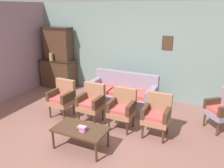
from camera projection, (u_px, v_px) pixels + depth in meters
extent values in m
plane|color=#84564C|center=(92.00, 137.00, 4.58)|extent=(7.68, 7.68, 0.00)
cube|color=gray|center=(135.00, 51.00, 6.40)|extent=(6.40, 0.06, 2.70)
cube|color=#472D1E|center=(167.00, 43.00, 5.90)|extent=(0.28, 0.02, 0.36)
cube|color=#472D1E|center=(59.00, 74.00, 7.36)|extent=(1.10, 0.52, 0.90)
cube|color=black|center=(58.00, 60.00, 7.21)|extent=(1.16, 0.55, 0.03)
cube|color=#472D1E|center=(58.00, 45.00, 7.12)|extent=(0.90, 0.36, 0.95)
cube|color=black|center=(57.00, 28.00, 6.95)|extent=(0.99, 0.38, 0.08)
cylinder|color=tan|center=(51.00, 57.00, 7.05)|extent=(0.12, 0.12, 0.24)
cube|color=gray|center=(121.00, 100.00, 5.89)|extent=(1.79, 0.81, 0.42)
cube|color=gray|center=(126.00, 81.00, 6.02)|extent=(1.79, 0.17, 0.48)
cube|color=gray|center=(152.00, 93.00, 5.46)|extent=(0.16, 0.80, 0.24)
cube|color=gray|center=(94.00, 84.00, 6.11)|extent=(0.16, 0.80, 0.24)
cube|color=#B74C47|center=(140.00, 94.00, 5.56)|extent=(0.47, 0.56, 0.10)
cube|color=#B74C47|center=(121.00, 91.00, 5.77)|extent=(0.47, 0.56, 0.10)
cube|color=#B74C47|center=(103.00, 88.00, 5.98)|extent=(0.47, 0.56, 0.10)
cube|color=#9E6B4C|center=(61.00, 102.00, 5.34)|extent=(0.54, 0.50, 0.12)
cube|color=#B74C47|center=(61.00, 99.00, 5.29)|extent=(0.46, 0.43, 0.10)
cube|color=#9E6B4C|center=(66.00, 88.00, 5.41)|extent=(0.52, 0.13, 0.46)
cube|color=#472D1E|center=(68.00, 97.00, 5.19)|extent=(0.10, 0.48, 0.22)
cube|color=#472D1E|center=(54.00, 94.00, 5.38)|extent=(0.10, 0.48, 0.22)
cylinder|color=#472D1E|center=(64.00, 115.00, 5.16)|extent=(0.04, 0.04, 0.32)
cylinder|color=#472D1E|center=(50.00, 112.00, 5.34)|extent=(0.04, 0.04, 0.32)
cylinder|color=#472D1E|center=(74.00, 109.00, 5.48)|extent=(0.04, 0.04, 0.32)
cylinder|color=#472D1E|center=(60.00, 106.00, 5.66)|extent=(0.04, 0.04, 0.32)
cube|color=#9E6B4C|center=(91.00, 107.00, 5.07)|extent=(0.53, 0.50, 0.12)
cube|color=#B74C47|center=(90.00, 104.00, 5.03)|extent=(0.45, 0.42, 0.10)
cube|color=#9E6B4C|center=(95.00, 92.00, 5.15)|extent=(0.52, 0.12, 0.46)
cube|color=#472D1E|center=(99.00, 102.00, 4.93)|extent=(0.10, 0.48, 0.22)
cube|color=#472D1E|center=(82.00, 99.00, 5.11)|extent=(0.10, 0.48, 0.22)
cylinder|color=#472D1E|center=(95.00, 121.00, 4.90)|extent=(0.04, 0.04, 0.32)
cylinder|color=#472D1E|center=(79.00, 117.00, 5.07)|extent=(0.04, 0.04, 0.32)
cylinder|color=#472D1E|center=(103.00, 114.00, 5.22)|extent=(0.04, 0.04, 0.32)
cylinder|color=#472D1E|center=(88.00, 111.00, 5.40)|extent=(0.04, 0.04, 0.32)
cube|color=#9E6B4C|center=(121.00, 113.00, 4.78)|extent=(0.52, 0.48, 0.12)
cube|color=#B74C47|center=(121.00, 110.00, 4.73)|extent=(0.44, 0.41, 0.10)
cube|color=#9E6B4C|center=(125.00, 98.00, 4.86)|extent=(0.52, 0.10, 0.46)
cube|color=#472D1E|center=(131.00, 108.00, 4.64)|extent=(0.08, 0.48, 0.22)
cube|color=#472D1E|center=(112.00, 104.00, 4.81)|extent=(0.08, 0.48, 0.22)
cylinder|color=#472D1E|center=(127.00, 128.00, 4.61)|extent=(0.04, 0.04, 0.32)
cylinder|color=#472D1E|center=(109.00, 124.00, 4.77)|extent=(0.04, 0.04, 0.32)
cylinder|color=#472D1E|center=(133.00, 120.00, 4.93)|extent=(0.04, 0.04, 0.32)
cylinder|color=#472D1E|center=(116.00, 117.00, 5.10)|extent=(0.04, 0.04, 0.32)
cube|color=#9E6B4C|center=(156.00, 120.00, 4.50)|extent=(0.53, 0.49, 0.12)
cube|color=#B74C47|center=(156.00, 116.00, 4.45)|extent=(0.45, 0.41, 0.10)
cube|color=#9E6B4C|center=(159.00, 103.00, 4.57)|extent=(0.52, 0.11, 0.46)
cube|color=#472D1E|center=(167.00, 114.00, 4.35)|extent=(0.09, 0.48, 0.22)
cube|color=#472D1E|center=(146.00, 110.00, 4.53)|extent=(0.09, 0.48, 0.22)
cylinder|color=#472D1E|center=(163.00, 136.00, 4.32)|extent=(0.04, 0.04, 0.32)
cylinder|color=#472D1E|center=(142.00, 131.00, 4.49)|extent=(0.04, 0.04, 0.32)
cylinder|color=#472D1E|center=(167.00, 127.00, 4.65)|extent=(0.04, 0.04, 0.32)
cylinder|color=#472D1E|center=(148.00, 123.00, 4.81)|extent=(0.04, 0.04, 0.32)
cube|color=gray|center=(220.00, 114.00, 4.75)|extent=(0.70, 0.71, 0.12)
cube|color=#B74C47|center=(220.00, 110.00, 4.71)|extent=(0.60, 0.60, 0.10)
cube|color=#472D1E|center=(214.00, 103.00, 4.89)|extent=(0.42, 0.37, 0.22)
cylinder|color=#472D1E|center=(218.00, 129.00, 4.58)|extent=(0.04, 0.04, 0.32)
cylinder|color=#472D1E|center=(204.00, 120.00, 4.96)|extent=(0.04, 0.04, 0.32)
cylinder|color=#472D1E|center=(218.00, 118.00, 5.06)|extent=(0.04, 0.04, 0.32)
cube|color=#472D1E|center=(80.00, 129.00, 4.11)|extent=(1.00, 0.56, 0.04)
cylinder|color=#472D1E|center=(68.00, 128.00, 4.57)|extent=(0.04, 0.04, 0.38)
cylinder|color=#472D1E|center=(108.00, 138.00, 4.21)|extent=(0.04, 0.04, 0.38)
cylinder|color=#472D1E|center=(53.00, 140.00, 4.16)|extent=(0.04, 0.04, 0.38)
cylinder|color=#472D1E|center=(96.00, 152.00, 3.79)|extent=(0.04, 0.04, 0.38)
cube|color=#A67DA0|center=(83.00, 131.00, 4.00)|extent=(0.11, 0.10, 0.03)
cube|color=#D54BAC|center=(82.00, 130.00, 3.99)|extent=(0.10, 0.07, 0.02)
cube|color=pink|center=(83.00, 128.00, 4.01)|extent=(0.10, 0.09, 0.02)
cube|color=#B18B9A|center=(82.00, 127.00, 4.00)|extent=(0.16, 0.10, 0.03)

